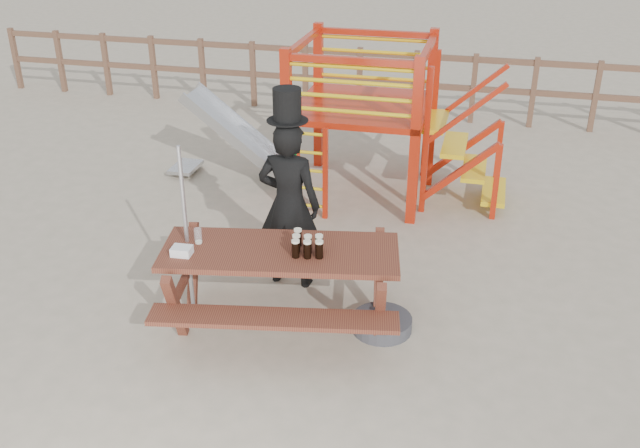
# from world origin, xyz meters

# --- Properties ---
(ground) EXTENTS (60.00, 60.00, 0.00)m
(ground) POSITION_xyz_m (0.00, 0.00, 0.00)
(ground) COLOR tan
(ground) RESTS_ON ground
(back_fence) EXTENTS (15.09, 0.09, 1.20)m
(back_fence) POSITION_xyz_m (0.00, 7.00, 0.74)
(back_fence) COLOR brown
(back_fence) RESTS_ON ground
(playground_fort) EXTENTS (4.71, 1.84, 2.10)m
(playground_fort) POSITION_xyz_m (0.12, 3.58, 1.07)
(playground_fort) COLOR #AF200B
(playground_fort) RESTS_ON ground
(picnic_table) EXTENTS (2.43, 1.89, 0.85)m
(picnic_table) POSITION_xyz_m (0.09, 0.21, 0.54)
(picnic_table) COLOR brown
(picnic_table) RESTS_ON ground
(man_with_hat) EXTENTS (0.68, 0.47, 2.13)m
(man_with_hat) POSITION_xyz_m (-0.07, 1.05, 0.96)
(man_with_hat) COLOR black
(man_with_hat) RESTS_ON ground
(metal_pole) EXTENTS (0.04, 0.04, 1.81)m
(metal_pole) POSITION_xyz_m (-0.81, 0.15, 0.90)
(metal_pole) COLOR #B2B2B7
(metal_pole) RESTS_ON ground
(parasol_base) EXTENTS (0.58, 0.58, 0.25)m
(parasol_base) POSITION_xyz_m (1.04, 0.39, 0.07)
(parasol_base) COLOR #3A3A3F
(parasol_base) RESTS_ON ground
(paper_bag) EXTENTS (0.19, 0.15, 0.08)m
(paper_bag) POSITION_xyz_m (-0.75, -0.10, 0.89)
(paper_bag) COLOR white
(paper_bag) RESTS_ON picnic_table
(stout_pints) EXTENTS (0.32, 0.29, 0.17)m
(stout_pints) POSITION_xyz_m (0.34, 0.20, 0.94)
(stout_pints) COLOR black
(stout_pints) RESTS_ON picnic_table
(empty_glasses) EXTENTS (0.07, 0.07, 0.15)m
(empty_glasses) POSITION_xyz_m (-0.69, 0.15, 0.92)
(empty_glasses) COLOR silver
(empty_glasses) RESTS_ON picnic_table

